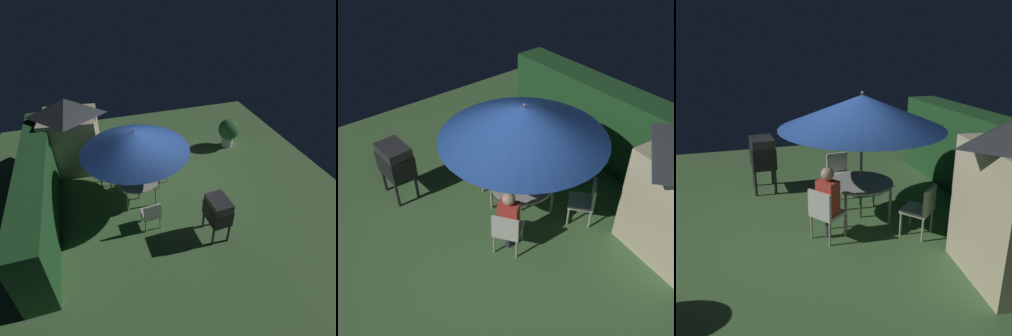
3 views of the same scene
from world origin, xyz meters
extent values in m
plane|color=#47703D|center=(0.00, 0.00, 0.00)|extent=(11.00, 11.00, 0.00)
cube|color=#1E4C23|center=(0.00, 3.50, 0.90)|extent=(6.00, 0.72, 1.79)
cube|color=#C6B793|center=(2.22, 2.54, 0.96)|extent=(1.69, 1.85, 1.92)
pyramid|color=#33383D|center=(2.22, 2.54, 2.19)|extent=(1.79, 1.96, 0.53)
cube|color=gray|center=(2.32, 3.39, 0.75)|extent=(0.63, 0.10, 1.50)
cylinder|color=#B2ADA3|center=(-0.12, 0.87, 0.71)|extent=(1.18, 1.18, 0.04)
cylinder|color=gray|center=(-0.54, 0.45, 0.34)|extent=(0.05, 0.05, 0.69)
cylinder|color=gray|center=(0.29, 0.45, 0.34)|extent=(0.05, 0.05, 0.69)
cylinder|color=gray|center=(-0.54, 1.28, 0.34)|extent=(0.05, 0.05, 0.69)
cylinder|color=gray|center=(0.29, 1.28, 0.34)|extent=(0.05, 0.05, 0.69)
cylinder|color=#4C4C51|center=(-0.12, 0.87, 1.16)|extent=(0.04, 0.04, 2.31)
cone|color=navy|center=(-0.12, 0.87, 2.02)|extent=(2.93, 2.93, 0.58)
sphere|color=#4C4C51|center=(-0.12, 0.87, 2.34)|extent=(0.06, 0.06, 0.06)
cube|color=black|center=(-2.05, -0.75, 0.78)|extent=(0.73, 0.54, 0.45)
cube|color=#2B2B2E|center=(-2.05, -0.75, 1.10)|extent=(0.69, 0.51, 0.20)
cylinder|color=#262628|center=(-2.36, -0.96, 0.28)|extent=(0.06, 0.06, 0.55)
cylinder|color=#262628|center=(-1.74, -0.96, 0.28)|extent=(0.06, 0.06, 0.55)
cylinder|color=#262628|center=(-2.36, -0.54, 0.28)|extent=(0.06, 0.06, 0.55)
cylinder|color=#262628|center=(-1.74, -0.54, 0.28)|extent=(0.06, 0.06, 0.55)
cube|color=silver|center=(0.43, 0.10, 0.45)|extent=(0.64, 0.64, 0.06)
cube|color=silver|center=(0.55, -0.07, 0.68)|extent=(0.40, 0.31, 0.45)
cylinder|color=#AFABA3|center=(0.38, -0.18, 0.23)|extent=(0.04, 0.04, 0.45)
cylinder|color=#AFABA3|center=(0.71, 0.06, 0.23)|extent=(0.04, 0.04, 0.45)
cylinder|color=#AFABA3|center=(0.15, 0.15, 0.23)|extent=(0.04, 0.04, 0.45)
cylinder|color=#AFABA3|center=(0.47, 0.38, 0.23)|extent=(0.04, 0.04, 0.45)
cube|color=silver|center=(0.73, 1.59, 0.45)|extent=(0.65, 0.65, 0.06)
cube|color=silver|center=(0.89, 1.72, 0.68)|extent=(0.33, 0.38, 0.45)
cylinder|color=#AFABA3|center=(1.01, 1.56, 0.23)|extent=(0.04, 0.04, 0.45)
cylinder|color=#AFABA3|center=(0.75, 1.87, 0.23)|extent=(0.04, 0.04, 0.45)
cylinder|color=#AFABA3|center=(0.71, 1.31, 0.23)|extent=(0.04, 0.04, 0.45)
cylinder|color=#AFABA3|center=(0.45, 1.61, 0.23)|extent=(0.04, 0.04, 0.45)
cube|color=silver|center=(-1.26, 0.79, 0.45)|extent=(0.49, 0.49, 0.06)
cube|color=silver|center=(-1.47, 0.77, 0.68)|extent=(0.08, 0.46, 0.45)
cylinder|color=#AFABA3|center=(-1.47, 0.97, 0.23)|extent=(0.04, 0.04, 0.45)
cylinder|color=#AFABA3|center=(-1.45, 0.58, 0.23)|extent=(0.04, 0.04, 0.45)
cylinder|color=#AFABA3|center=(-1.08, 1.00, 0.23)|extent=(0.04, 0.04, 0.45)
cylinder|color=#AFABA3|center=(-1.05, 0.60, 0.23)|extent=(0.04, 0.04, 0.45)
cylinder|color=silver|center=(1.84, -3.04, 0.18)|extent=(0.42, 0.42, 0.37)
sphere|color=#2D6B33|center=(1.84, -3.04, 0.70)|extent=(0.78, 0.78, 0.78)
cube|color=#CC3D33|center=(0.43, 0.10, 0.76)|extent=(0.42, 0.39, 0.55)
sphere|color=tan|center=(0.43, 0.10, 1.15)|extent=(0.22, 0.22, 0.22)
cylinder|color=#383347|center=(0.43, 0.10, 0.24)|extent=(0.10, 0.10, 0.48)
camera|label=1|loc=(-6.52, 1.92, 5.89)|focal=30.57mm
camera|label=2|loc=(3.91, -2.71, 5.26)|focal=40.33mm
camera|label=3|loc=(5.89, -1.23, 3.19)|focal=39.70mm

